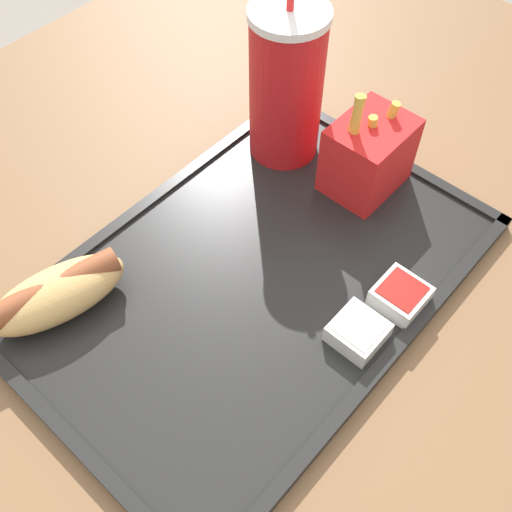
{
  "coord_description": "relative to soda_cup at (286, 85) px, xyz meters",
  "views": [
    {
      "loc": [
        -0.22,
        -0.25,
        1.23
      ],
      "look_at": [
        0.01,
        -0.04,
        0.79
      ],
      "focal_mm": 42.0,
      "sensor_mm": 36.0,
      "label": 1
    }
  ],
  "objects": [
    {
      "name": "dining_table",
      "position": [
        -0.16,
        -0.05,
        -0.47
      ],
      "size": [
        1.23,
        0.92,
        0.75
      ],
      "color": "brown",
      "rests_on": "ground_plane"
    },
    {
      "name": "hot_dog_far",
      "position": [
        -0.29,
        0.01,
        -0.06
      ],
      "size": [
        0.14,
        0.08,
        0.04
      ],
      "color": "tan",
      "rests_on": "food_tray"
    },
    {
      "name": "soda_cup",
      "position": [
        0.0,
        0.0,
        0.0
      ],
      "size": [
        0.08,
        0.08,
        0.2
      ],
      "color": "red",
      "rests_on": "food_tray"
    },
    {
      "name": "sauce_cup_mayo",
      "position": [
        -0.14,
        -0.2,
        -0.07
      ],
      "size": [
        0.04,
        0.04,
        0.02
      ],
      "color": "silver",
      "rests_on": "food_tray"
    },
    {
      "name": "ground_plane",
      "position": [
        -0.16,
        -0.05,
        -0.85
      ],
      "size": [
        8.0,
        8.0,
        0.0
      ],
      "primitive_type": "plane",
      "color": "gray"
    },
    {
      "name": "fries_carton",
      "position": [
        0.01,
        -0.1,
        -0.04
      ],
      "size": [
        0.08,
        0.07,
        0.12
      ],
      "color": "red",
      "rests_on": "food_tray"
    },
    {
      "name": "food_tray",
      "position": [
        -0.15,
        -0.09,
        -0.09
      ],
      "size": [
        0.44,
        0.3,
        0.01
      ],
      "color": "black",
      "rests_on": "dining_table"
    },
    {
      "name": "sauce_cup_ketchup",
      "position": [
        -0.08,
        -0.21,
        -0.07
      ],
      "size": [
        0.04,
        0.04,
        0.02
      ],
      "color": "silver",
      "rests_on": "food_tray"
    }
  ]
}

